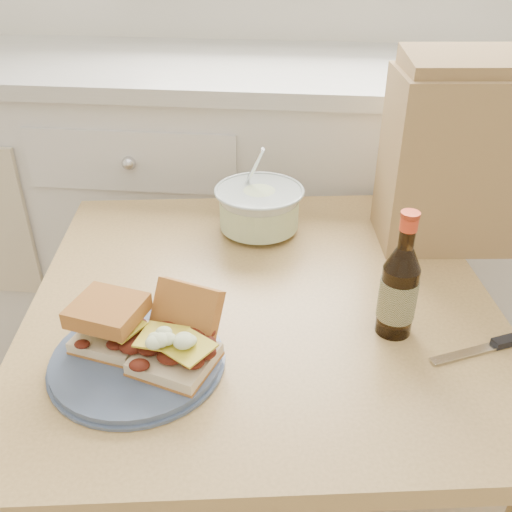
# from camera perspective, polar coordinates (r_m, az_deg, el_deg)

# --- Properties ---
(cabinet_run) EXTENTS (2.50, 0.64, 0.94)m
(cabinet_run) POSITION_cam_1_polar(r_m,az_deg,el_deg) (1.82, 6.56, 4.15)
(cabinet_run) COLOR silver
(cabinet_run) RESTS_ON ground
(dining_table) EXTENTS (0.95, 0.95, 0.70)m
(dining_table) POSITION_cam_1_polar(r_m,az_deg,el_deg) (1.11, 0.64, -8.32)
(dining_table) COLOR tan
(dining_table) RESTS_ON ground
(plate) EXTENTS (0.26, 0.26, 0.02)m
(plate) POSITION_cam_1_polar(r_m,az_deg,el_deg) (0.92, -11.79, -10.13)
(plate) COLOR #475672
(plate) RESTS_ON dining_table
(sandwich_left) EXTENTS (0.12, 0.12, 0.08)m
(sandwich_left) POSITION_cam_1_polar(r_m,az_deg,el_deg) (0.92, -14.44, -6.50)
(sandwich_left) COLOR beige
(sandwich_left) RESTS_ON plate
(sandwich_right) EXTENTS (0.14, 0.18, 0.10)m
(sandwich_right) POSITION_cam_1_polar(r_m,az_deg,el_deg) (0.88, -7.79, -8.14)
(sandwich_right) COLOR beige
(sandwich_right) RESTS_ON plate
(coleslaw_bowl) EXTENTS (0.19, 0.19, 0.19)m
(coleslaw_bowl) POSITION_cam_1_polar(r_m,az_deg,el_deg) (1.23, 0.31, 4.58)
(coleslaw_bowl) COLOR #B0BEB9
(coleslaw_bowl) RESTS_ON dining_table
(beer_bottle) EXTENTS (0.06, 0.06, 0.22)m
(beer_bottle) POSITION_cam_1_polar(r_m,az_deg,el_deg) (0.94, 14.08, -3.25)
(beer_bottle) COLOR black
(beer_bottle) RESTS_ON dining_table
(knife) EXTENTS (0.18, 0.10, 0.01)m
(knife) POSITION_cam_1_polar(r_m,az_deg,el_deg) (1.01, 23.30, -7.99)
(knife) COLOR silver
(knife) RESTS_ON dining_table
(paper_bag) EXTENTS (0.29, 0.21, 0.35)m
(paper_bag) POSITION_cam_1_polar(r_m,az_deg,el_deg) (1.22, 19.21, 8.95)
(paper_bag) COLOR #A0804D
(paper_bag) RESTS_ON dining_table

